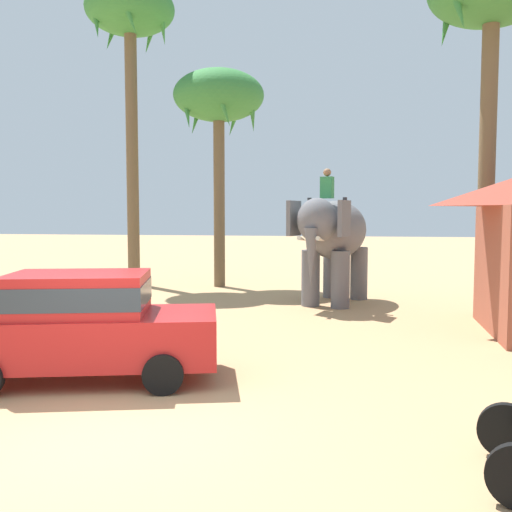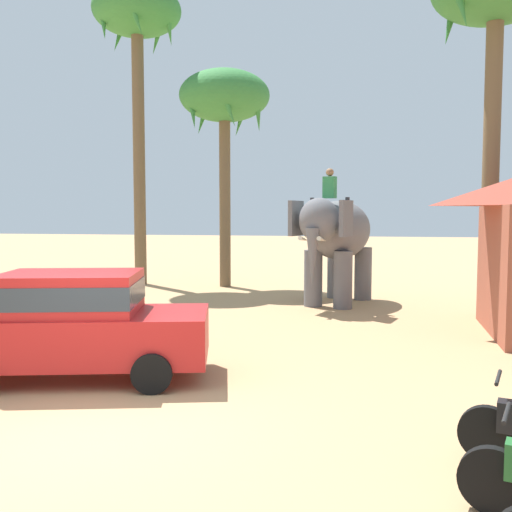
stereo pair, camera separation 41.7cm
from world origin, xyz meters
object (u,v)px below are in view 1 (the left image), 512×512
car_sedan_foreground (83,322)px  palm_tree_behind_elephant (130,22)px  elephant_with_mahout (333,236)px  palm_tree_left_of_road (492,1)px  palm_tree_near_hut (219,101)px

car_sedan_foreground → palm_tree_behind_elephant: 14.98m
elephant_with_mahout → car_sedan_foreground: bearing=-113.5°
palm_tree_left_of_road → palm_tree_near_hut: bearing=151.9°
car_sedan_foreground → palm_tree_near_hut: (-0.52, 11.63, 5.65)m
car_sedan_foreground → palm_tree_behind_elephant: bearing=107.9°
palm_tree_left_of_road → elephant_with_mahout: bearing=164.9°
palm_tree_near_hut → palm_tree_behind_elephant: bearing=178.9°
elephant_with_mahout → palm_tree_behind_elephant: palm_tree_behind_elephant is taller
palm_tree_behind_elephant → palm_tree_left_of_road: bearing=-21.1°
palm_tree_left_of_road → car_sedan_foreground: bearing=-136.1°
palm_tree_near_hut → palm_tree_left_of_road: 9.29m
car_sedan_foreground → palm_tree_near_hut: 12.94m
palm_tree_behind_elephant → palm_tree_near_hut: (3.27, -0.06, -2.92)m
palm_tree_behind_elephant → palm_tree_left_of_road: (11.37, -4.39, -1.51)m
palm_tree_near_hut → palm_tree_left_of_road: bearing=-28.1°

